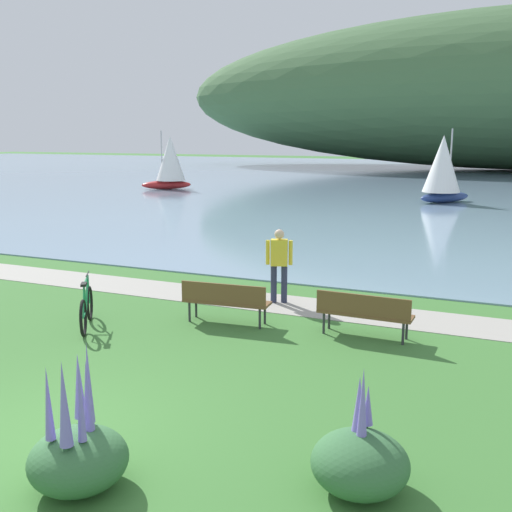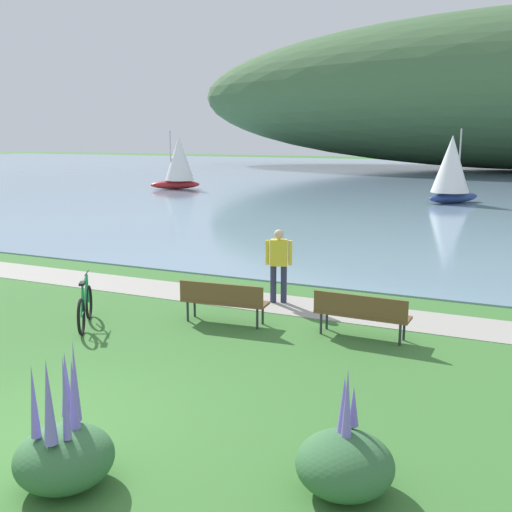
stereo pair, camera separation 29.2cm
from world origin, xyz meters
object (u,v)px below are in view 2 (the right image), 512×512
at_px(park_bench_further_along, 361,312).
at_px(sailboat_nearest_to_shore, 179,162).
at_px(person_at_shoreline, 279,261).
at_px(park_bench_near_camera, 223,299).
at_px(sailboat_mid_bay, 452,168).
at_px(bicycle_leaning_near_bench, 85,307).

relative_size(park_bench_further_along, sailboat_nearest_to_shore, 0.45).
xyz_separation_m(person_at_shoreline, sailboat_nearest_to_shore, (-17.53, 24.12, 0.96)).
height_order(park_bench_further_along, sailboat_nearest_to_shore, sailboat_nearest_to_shore).
bearing_deg(park_bench_near_camera, park_bench_further_along, 5.67).
bearing_deg(sailboat_mid_bay, bicycle_leaning_near_bench, -98.55).
height_order(park_bench_near_camera, bicycle_leaning_near_bench, bicycle_leaning_near_bench).
distance_m(park_bench_near_camera, bicycle_leaning_near_bench, 2.78).
xyz_separation_m(bicycle_leaning_near_bench, person_at_shoreline, (2.88, 3.22, 0.58)).
distance_m(bicycle_leaning_near_bench, person_at_shoreline, 4.36).
height_order(park_bench_near_camera, park_bench_further_along, same).
xyz_separation_m(bicycle_leaning_near_bench, sailboat_nearest_to_shore, (-14.65, 27.34, 1.54)).
xyz_separation_m(park_bench_near_camera, person_at_shoreline, (0.43, 1.91, 0.46)).
relative_size(person_at_shoreline, sailboat_mid_bay, 0.42).
height_order(sailboat_nearest_to_shore, sailboat_mid_bay, sailboat_mid_bay).
xyz_separation_m(park_bench_near_camera, sailboat_nearest_to_shore, (-17.10, 26.03, 1.42)).
distance_m(park_bench_near_camera, park_bench_further_along, 2.80).
bearing_deg(sailboat_mid_bay, park_bench_near_camera, -93.36).
relative_size(park_bench_further_along, sailboat_mid_bay, 0.44).
height_order(person_at_shoreline, sailboat_mid_bay, sailboat_mid_bay).
bearing_deg(bicycle_leaning_near_bench, person_at_shoreline, 48.23).
height_order(park_bench_further_along, person_at_shoreline, person_at_shoreline).
distance_m(park_bench_further_along, bicycle_leaning_near_bench, 5.48).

